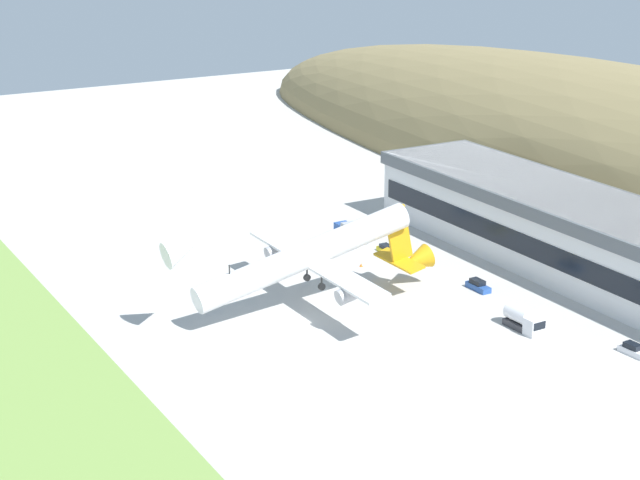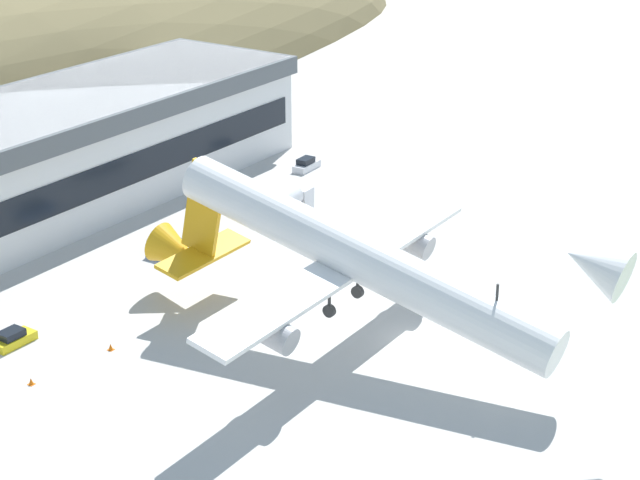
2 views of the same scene
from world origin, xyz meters
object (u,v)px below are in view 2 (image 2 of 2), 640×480
cargo_airplane (351,259)px  traffic_cone_0 (111,347)px  fuel_truck (289,202)px  service_car_0 (165,247)px  service_car_1 (13,339)px  terminal_building (11,162)px  traffic_cone_1 (31,381)px  service_car_2 (306,165)px

cargo_airplane → traffic_cone_0: 21.94m
fuel_truck → traffic_cone_0: fuel_truck is taller
service_car_0 → service_car_1: size_ratio=1.18×
service_car_0 → fuel_truck: bearing=-15.2°
cargo_airplane → service_car_0: size_ratio=9.89×
terminal_building → service_car_0: 20.50m
traffic_cone_0 → service_car_0: bearing=28.7°
cargo_airplane → traffic_cone_1: bearing=138.0°
service_car_2 → traffic_cone_0: bearing=-164.9°
terminal_building → cargo_airplane: (-3.77, -46.03, 1.14)m
service_car_0 → traffic_cone_0: size_ratio=7.86×
service_car_1 → terminal_building: bearing=47.9°
terminal_building → service_car_1: bearing=-132.1°
service_car_2 → fuel_truck: bearing=-152.6°
service_car_0 → fuel_truck: 16.54m
cargo_airplane → service_car_2: bearing=39.1°
terminal_building → traffic_cone_1: bearing=-129.8°
service_car_0 → traffic_cone_1: bearing=-161.2°
service_car_2 → fuel_truck: fuel_truck is taller
cargo_airplane → service_car_2: 47.76m
traffic_cone_0 → traffic_cone_1: same height
service_car_0 → cargo_airplane: bearing=-103.7°
service_car_2 → cargo_airplane: bearing=-140.9°
service_car_0 → traffic_cone_1: size_ratio=7.86×
traffic_cone_0 → service_car_1: bearing=117.4°
cargo_airplane → service_car_2: cargo_airplane is taller
terminal_building → fuel_truck: size_ratio=12.07×
cargo_airplane → traffic_cone_1: (-19.79, 17.79, -7.88)m
service_car_2 → traffic_cone_1: bearing=-168.0°
terminal_building → traffic_cone_0: size_ratio=137.80×
terminal_building → fuel_truck: (18.67, -23.64, -5.46)m
service_car_0 → traffic_cone_0: service_car_0 is taller
cargo_airplane → service_car_0: (6.51, 26.73, -7.47)m
service_car_2 → service_car_0: bearing=-174.3°
service_car_1 → traffic_cone_1: bearing=-120.7°
fuel_truck → service_car_1: bearing=177.3°
service_car_1 → cargo_airplane: bearing=-56.6°
terminal_building → cargo_airplane: cargo_airplane is taller
traffic_cone_1 → cargo_airplane: bearing=-42.0°
terminal_building → traffic_cone_1: terminal_building is taller
fuel_truck → service_car_0: bearing=164.8°
service_car_2 → traffic_cone_0: size_ratio=7.49×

